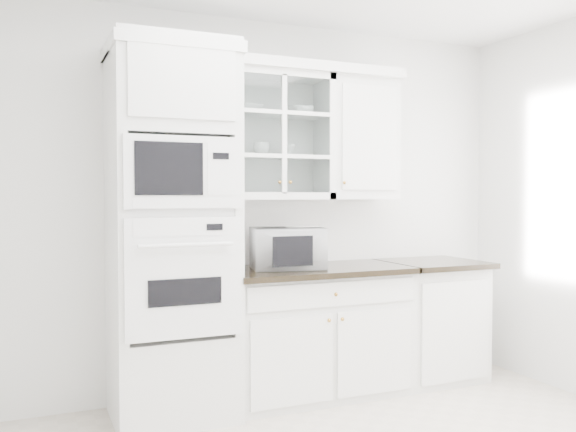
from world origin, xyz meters
name	(u,v)px	position (x,y,z in m)	size (l,w,h in m)	color
room_shell	(351,130)	(0.00, 0.43, 1.78)	(4.00, 3.50, 2.70)	white
oven_column	(172,231)	(-0.75, 1.42, 1.20)	(0.76, 0.68, 2.40)	white
base_cabinet_run	(315,330)	(0.28, 1.45, 0.46)	(1.32, 0.67, 0.92)	white
extra_base_cabinet	(430,319)	(1.28, 1.45, 0.46)	(0.72, 0.67, 0.92)	white
upper_cabinet_glass	(275,136)	(0.03, 1.58, 1.85)	(0.80, 0.33, 0.90)	white
upper_cabinet_solid	(358,140)	(0.71, 1.58, 1.85)	(0.55, 0.33, 0.90)	white
crown_molding	(262,66)	(-0.07, 1.56, 2.33)	(2.14, 0.38, 0.07)	white
countertop_microwave	(287,248)	(0.06, 1.44, 1.06)	(0.49, 0.41, 0.29)	white
bowl_a	(247,109)	(-0.18, 1.60, 2.04)	(0.22, 0.22, 0.05)	white
bowl_b	(301,111)	(0.24, 1.60, 2.04)	(0.19, 0.19, 0.06)	white
cup_a	(262,149)	(-0.07, 1.59, 1.76)	(0.11, 0.11, 0.09)	white
cup_b	(288,150)	(0.13, 1.57, 1.75)	(0.09, 0.09, 0.09)	white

